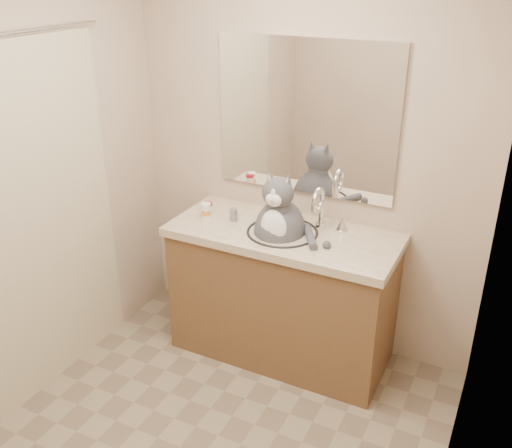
{
  "coord_description": "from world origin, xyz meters",
  "views": [
    {
      "loc": [
        1.19,
        -1.77,
        2.28
      ],
      "look_at": [
        -0.02,
        0.65,
        1.02
      ],
      "focal_mm": 40.0,
      "sensor_mm": 36.0,
      "label": 1
    }
  ],
  "objects_px": {
    "pill_bottle_redcap": "(208,209)",
    "pill_bottle_orange": "(206,211)",
    "grey_canister": "(234,215)",
    "cat": "(279,228)"
  },
  "relations": [
    {
      "from": "pill_bottle_orange",
      "to": "grey_canister",
      "type": "relative_size",
      "value": 1.27
    },
    {
      "from": "pill_bottle_redcap",
      "to": "pill_bottle_orange",
      "type": "bearing_deg",
      "value": -87.17
    },
    {
      "from": "cat",
      "to": "grey_canister",
      "type": "distance_m",
      "value": 0.32
    },
    {
      "from": "pill_bottle_redcap",
      "to": "grey_canister",
      "type": "bearing_deg",
      "value": 6.22
    },
    {
      "from": "cat",
      "to": "pill_bottle_orange",
      "type": "xyz_separation_m",
      "value": [
        -0.48,
        -0.01,
        0.02
      ]
    },
    {
      "from": "pill_bottle_orange",
      "to": "grey_canister",
      "type": "bearing_deg",
      "value": 14.3
    },
    {
      "from": "cat",
      "to": "grey_canister",
      "type": "xyz_separation_m",
      "value": [
        -0.31,
        0.03,
        0.01
      ]
    },
    {
      "from": "pill_bottle_redcap",
      "to": "pill_bottle_orange",
      "type": "xyz_separation_m",
      "value": [
        0.0,
        -0.02,
        -0.0
      ]
    },
    {
      "from": "pill_bottle_redcap",
      "to": "grey_canister",
      "type": "xyz_separation_m",
      "value": [
        0.17,
        0.02,
        -0.01
      ]
    },
    {
      "from": "grey_canister",
      "to": "pill_bottle_orange",
      "type": "bearing_deg",
      "value": -165.7
    }
  ]
}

